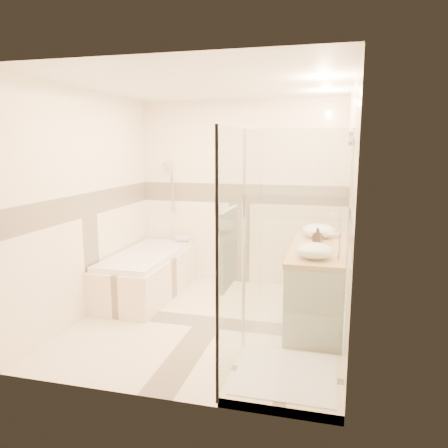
% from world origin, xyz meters
% --- Properties ---
extents(room, '(2.82, 3.02, 2.52)m').
position_xyz_m(room, '(0.06, 0.01, 1.26)').
color(room, '#F5E0C3').
rests_on(room, ground).
extents(bathtub, '(0.75, 1.70, 0.56)m').
position_xyz_m(bathtub, '(-1.02, 0.65, 0.31)').
color(bathtub, '#FAE5C8').
rests_on(bathtub, ground).
extents(vanity, '(0.58, 1.62, 0.85)m').
position_xyz_m(vanity, '(1.12, 0.30, 0.43)').
color(vanity, white).
rests_on(vanity, ground).
extents(shower_enclosure, '(0.96, 0.93, 2.04)m').
position_xyz_m(shower_enclosure, '(0.83, -0.97, 0.51)').
color(shower_enclosure, '#FAE5C8').
rests_on(shower_enclosure, ground).
extents(vessel_sink_near, '(0.40, 0.40, 0.16)m').
position_xyz_m(vessel_sink_near, '(1.10, 0.77, 0.93)').
color(vessel_sink_near, white).
rests_on(vessel_sink_near, vanity).
extents(vessel_sink_far, '(0.36, 0.36, 0.15)m').
position_xyz_m(vessel_sink_far, '(1.10, -0.22, 0.92)').
color(vessel_sink_far, white).
rests_on(vessel_sink_far, vanity).
extents(faucet_near, '(0.12, 0.03, 0.30)m').
position_xyz_m(faucet_near, '(1.32, 0.77, 1.02)').
color(faucet_near, silver).
rests_on(faucet_near, vanity).
extents(faucet_far, '(0.10, 0.03, 0.25)m').
position_xyz_m(faucet_far, '(1.32, -0.22, 1.00)').
color(faucet_far, silver).
rests_on(faucet_far, vanity).
extents(amenity_bottle_a, '(0.10, 0.10, 0.18)m').
position_xyz_m(amenity_bottle_a, '(1.10, 0.36, 0.94)').
color(amenity_bottle_a, black).
rests_on(amenity_bottle_a, vanity).
extents(amenity_bottle_b, '(0.14, 0.14, 0.17)m').
position_xyz_m(amenity_bottle_b, '(1.10, 0.44, 0.93)').
color(amenity_bottle_b, black).
rests_on(amenity_bottle_b, vanity).
extents(folded_towels, '(0.20, 0.28, 0.08)m').
position_xyz_m(folded_towels, '(1.10, 1.02, 0.89)').
color(folded_towels, silver).
rests_on(folded_towels, vanity).
extents(rolled_towel, '(0.20, 0.09, 0.09)m').
position_xyz_m(rolled_towel, '(-0.79, 1.39, 0.60)').
color(rolled_towel, silver).
rests_on(rolled_towel, bathtub).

